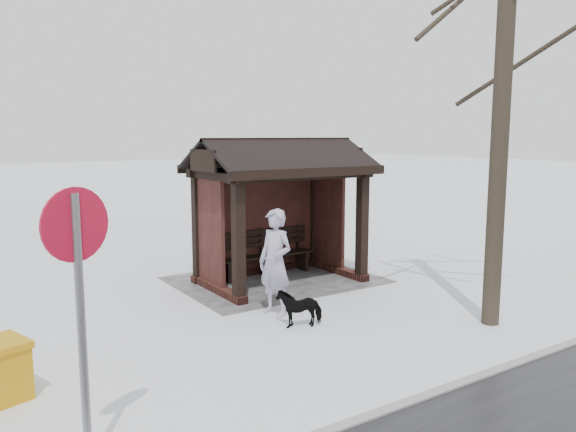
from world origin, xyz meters
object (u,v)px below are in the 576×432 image
object	(u,v)px
pedestrian	(275,262)
dog	(299,307)
road_sign	(78,273)
bus_shelter	(276,181)

from	to	relation	value
pedestrian	dog	distance (m)	0.95
dog	road_sign	distance (m)	4.82
pedestrian	road_sign	bearing A→B (deg)	-69.63
bus_shelter	pedestrian	world-z (taller)	bus_shelter
dog	road_sign	size ratio (longest dim) A/B	0.27
bus_shelter	dog	world-z (taller)	bus_shelter
bus_shelter	dog	xyz separation A→B (m)	(1.24, 2.66, -1.86)
bus_shelter	road_sign	distance (m)	7.14
dog	road_sign	bearing A→B (deg)	-43.06
pedestrian	road_sign	distance (m)	5.00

